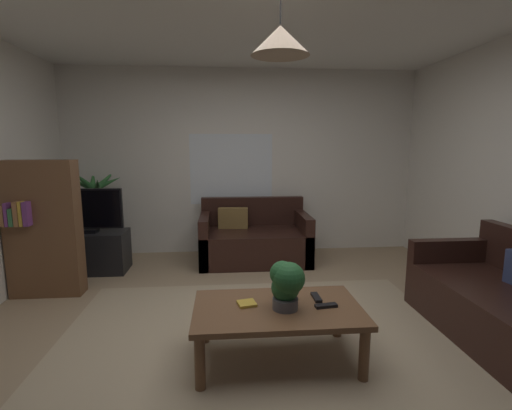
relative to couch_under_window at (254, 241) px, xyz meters
name	(u,v)px	position (x,y,z in m)	size (l,w,h in m)	color
floor	(259,341)	(-0.12, -2.05, -0.29)	(4.94, 5.07, 0.02)	#9E8466
rug	(262,353)	(-0.12, -2.25, -0.27)	(3.21, 2.79, 0.01)	tan
wall_back	(242,162)	(-0.12, 0.52, 1.02)	(5.06, 0.06, 2.59)	silver
window_pane	(231,169)	(-0.28, 0.49, 0.93)	(1.17, 0.01, 0.99)	white
couch_under_window	(254,241)	(0.00, 0.00, 0.00)	(1.43, 0.85, 0.82)	black
couch_right_side	(508,306)	(1.86, -2.19, 0.00)	(0.85, 1.52, 0.82)	black
coffee_table	(277,314)	(-0.02, -2.33, 0.08)	(1.19, 0.70, 0.41)	brown
book_on_table_0	(247,303)	(-0.24, -2.28, 0.14)	(0.13, 0.12, 0.02)	gold
remote_on_table_0	(316,297)	(0.29, -2.22, 0.14)	(0.05, 0.16, 0.02)	black
remote_on_table_1	(326,306)	(0.32, -2.37, 0.14)	(0.05, 0.16, 0.02)	black
potted_plant_on_table	(286,282)	(0.03, -2.36, 0.33)	(0.24, 0.24, 0.34)	#4C4C51
tv_stand	(90,252)	(-2.05, -0.26, -0.03)	(0.90, 0.44, 0.50)	black
tv	(86,210)	(-2.05, -0.28, 0.50)	(0.86, 0.16, 0.53)	black
potted_palm_corner	(97,219)	(-2.11, 0.28, 0.28)	(0.72, 0.73, 1.27)	#4C4C51
bookshelf_corner	(43,229)	(-2.23, -0.96, 0.43)	(0.70, 0.31, 1.40)	brown
pendant_lamp	(280,40)	(-0.02, -2.33, 1.93)	(0.38, 0.38, 0.48)	black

